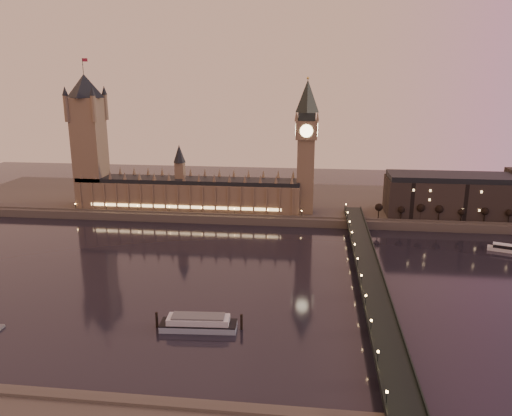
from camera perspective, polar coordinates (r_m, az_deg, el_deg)
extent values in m
plane|color=black|center=(290.26, -5.91, -7.60)|extent=(700.00, 700.00, 0.00)
cube|color=#423D35|center=(440.79, 2.59, 0.72)|extent=(560.00, 130.00, 6.00)
cube|color=brown|center=(406.42, -7.76, 1.42)|extent=(180.00, 26.00, 22.00)
cube|color=black|center=(403.71, -7.82, 3.16)|extent=(180.00, 22.00, 3.20)
cube|color=#FFCC7F|center=(395.21, -8.22, 0.12)|extent=(153.00, 0.25, 2.20)
cube|color=brown|center=(427.43, -18.41, 5.96)|extent=(22.00, 22.00, 88.00)
cone|color=black|center=(423.21, -19.01, 13.06)|extent=(31.68, 31.68, 18.00)
cylinder|color=black|center=(423.21, -19.19, 15.08)|extent=(0.44, 0.44, 12.00)
cube|color=maroon|center=(422.38, -18.96, 15.72)|extent=(4.00, 0.15, 2.50)
cube|color=brown|center=(389.79, 5.67, 3.61)|extent=(13.00, 13.00, 58.00)
cube|color=brown|center=(384.45, 5.81, 8.88)|extent=(16.00, 16.00, 14.00)
cylinder|color=#FFEAA5|center=(376.32, 5.78, 8.76)|extent=(9.60, 0.35, 9.60)
cylinder|color=#FFEAA5|center=(384.69, 4.58, 8.92)|extent=(0.35, 9.60, 9.60)
cube|color=black|center=(383.55, 5.85, 10.37)|extent=(13.00, 13.00, 6.00)
cone|color=black|center=(382.70, 5.91, 12.61)|extent=(17.68, 17.68, 24.00)
sphere|color=gold|center=(382.43, 5.96, 14.55)|extent=(2.00, 2.00, 2.00)
cube|color=black|center=(282.38, 12.72, -6.81)|extent=(13.00, 260.00, 2.00)
cube|color=black|center=(281.22, 11.45, -6.50)|extent=(0.60, 260.00, 1.00)
cube|color=black|center=(282.60, 14.01, -6.54)|extent=(0.60, 260.00, 1.00)
cube|color=black|center=(413.83, 22.20, 1.11)|extent=(110.00, 36.00, 28.00)
cube|color=black|center=(410.63, 22.42, 3.27)|extent=(108.00, 34.00, 4.00)
cylinder|color=black|center=(386.80, 13.87, -0.63)|extent=(0.70, 0.70, 8.20)
sphere|color=black|center=(385.71, 13.91, -0.02)|extent=(5.47, 5.47, 5.47)
cylinder|color=black|center=(389.00, 16.09, -0.70)|extent=(0.70, 0.70, 8.20)
sphere|color=black|center=(387.92, 16.13, -0.09)|extent=(5.47, 5.47, 5.47)
cylinder|color=black|center=(391.78, 18.27, -0.76)|extent=(0.70, 0.70, 8.20)
sphere|color=black|center=(390.70, 18.32, -0.15)|extent=(5.47, 5.47, 5.47)
cylinder|color=black|center=(395.12, 20.42, -0.82)|extent=(0.70, 0.70, 8.20)
sphere|color=black|center=(394.05, 20.48, -0.22)|extent=(5.47, 5.47, 5.47)
cylinder|color=black|center=(399.00, 22.53, -0.88)|extent=(0.70, 0.70, 8.20)
sphere|color=black|center=(397.95, 22.59, -0.29)|extent=(5.47, 5.47, 5.47)
cylinder|color=black|center=(403.42, 24.60, -0.94)|extent=(0.70, 0.70, 8.20)
sphere|color=black|center=(402.38, 24.67, -0.35)|extent=(5.47, 5.47, 5.47)
cylinder|color=black|center=(408.35, 26.62, -0.99)|extent=(0.70, 0.70, 8.20)
sphere|color=black|center=(407.32, 26.69, -0.41)|extent=(5.47, 5.47, 5.47)
cube|color=silver|center=(363.71, 26.92, -4.32)|extent=(26.20, 14.59, 2.16)
cube|color=black|center=(363.07, 26.96, -4.00)|extent=(19.56, 11.28, 2.16)
cube|color=silver|center=(362.69, 26.98, -3.81)|extent=(20.13, 11.69, 0.39)
cube|color=#8C9EB2|center=(231.96, -6.58, -13.30)|extent=(34.78, 11.89, 2.78)
cube|color=black|center=(231.19, -6.59, -12.94)|extent=(34.78, 11.89, 0.53)
cube|color=silver|center=(230.42, -6.60, -12.57)|extent=(28.31, 10.39, 2.78)
cube|color=#595B5E|center=(229.62, -6.62, -12.18)|extent=(23.97, 9.04, 0.75)
cylinder|color=black|center=(235.57, -11.27, -12.42)|extent=(1.18, 1.18, 7.27)
cylinder|color=black|center=(229.53, -1.67, -12.89)|extent=(1.18, 1.18, 7.27)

